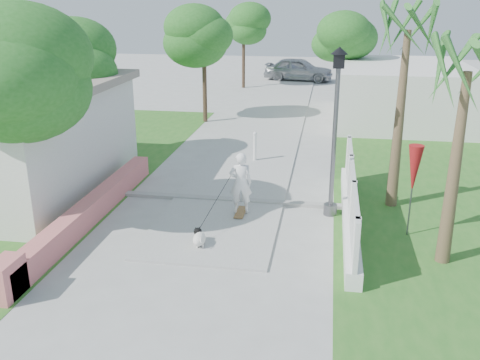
% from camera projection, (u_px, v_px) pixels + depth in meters
% --- Properties ---
extents(ground, '(90.00, 90.00, 0.00)m').
position_uv_depth(ground, '(168.00, 319.00, 9.82)').
color(ground, '#B7B7B2').
rests_on(ground, ground).
extents(path_strip, '(3.20, 36.00, 0.06)m').
position_uv_depth(path_strip, '(277.00, 107.00, 28.45)').
color(path_strip, '#B7B7B2').
rests_on(path_strip, ground).
extents(curb, '(6.50, 0.25, 0.10)m').
position_uv_depth(curb, '(228.00, 200.00, 15.39)').
color(curb, '#999993').
rests_on(curb, ground).
extents(grass_left, '(8.00, 20.00, 0.01)m').
position_uv_depth(grass_left, '(39.00, 168.00, 18.37)').
color(grass_left, '#2D6C22').
rests_on(grass_left, ground).
extents(grass_right, '(8.00, 20.00, 0.01)m').
position_uv_depth(grass_right, '(467.00, 192.00, 16.17)').
color(grass_right, '#2D6C22').
rests_on(grass_right, ground).
extents(pink_wall, '(0.45, 8.20, 0.80)m').
position_uv_depth(pink_wall, '(83.00, 217.00, 13.55)').
color(pink_wall, '#D96F6F').
rests_on(pink_wall, ground).
extents(lattice_fence, '(0.35, 7.00, 1.50)m').
position_uv_depth(lattice_fence, '(350.00, 204.00, 13.77)').
color(lattice_fence, white).
rests_on(lattice_fence, ground).
extents(building_right, '(6.00, 8.00, 2.60)m').
position_uv_depth(building_right, '(400.00, 92.00, 25.23)').
color(building_right, silver).
rests_on(building_right, ground).
extents(street_lamp, '(0.44, 0.44, 4.44)m').
position_uv_depth(street_lamp, '(335.00, 127.00, 13.70)').
color(street_lamp, '#59595E').
rests_on(street_lamp, ground).
extents(bollard, '(0.14, 0.14, 1.09)m').
position_uv_depth(bollard, '(255.00, 146.00, 18.92)').
color(bollard, white).
rests_on(bollard, ground).
extents(patio_umbrella, '(0.36, 0.36, 2.30)m').
position_uv_depth(patio_umbrella, '(414.00, 170.00, 12.71)').
color(patio_umbrella, '#59595E').
rests_on(patio_umbrella, ground).
extents(tree_left_near, '(3.60, 3.60, 5.28)m').
position_uv_depth(tree_left_near, '(7.00, 80.00, 12.05)').
color(tree_left_near, '#4C3826').
rests_on(tree_left_near, ground).
extents(tree_left_mid, '(3.20, 3.20, 4.85)m').
position_uv_depth(tree_left_mid, '(77.00, 64.00, 17.44)').
color(tree_left_mid, '#4C3826').
rests_on(tree_left_mid, ground).
extents(tree_path_left, '(3.40, 3.40, 5.23)m').
position_uv_depth(tree_path_left, '(204.00, 38.00, 23.93)').
color(tree_path_left, '#4C3826').
rests_on(tree_path_left, ground).
extents(tree_path_right, '(3.00, 3.00, 4.79)m').
position_uv_depth(tree_path_right, '(343.00, 40.00, 26.79)').
color(tree_path_right, '#4C3826').
rests_on(tree_path_right, ground).
extents(tree_path_far, '(3.20, 3.20, 5.17)m').
position_uv_depth(tree_path_far, '(244.00, 26.00, 33.22)').
color(tree_path_far, '#4C3826').
rests_on(tree_path_far, ground).
extents(palm_far, '(1.80, 1.80, 5.30)m').
position_uv_depth(palm_far, '(407.00, 42.00, 13.69)').
color(palm_far, brown).
rests_on(palm_far, ground).
extents(palm_near, '(1.80, 1.80, 4.70)m').
position_uv_depth(palm_near, '(466.00, 84.00, 10.66)').
color(palm_near, brown).
rests_on(palm_near, ground).
extents(skateboarder, '(0.96, 2.32, 1.76)m').
position_uv_depth(skateboarder, '(227.00, 194.00, 13.69)').
color(skateboarder, olive).
rests_on(skateboarder, ground).
extents(dog, '(0.45, 0.62, 0.44)m').
position_uv_depth(dog, '(199.00, 238.00, 12.53)').
color(dog, white).
rests_on(dog, ground).
extents(parked_car, '(4.89, 2.45, 1.60)m').
position_uv_depth(parked_car, '(299.00, 69.00, 36.98)').
color(parked_car, '#98999F').
rests_on(parked_car, ground).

